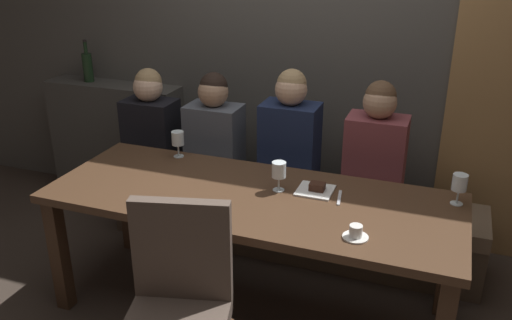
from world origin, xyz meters
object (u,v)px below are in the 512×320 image
Objects in this scene: espresso_cup at (356,233)px; chair_near_side at (178,299)px; diner_near_end at (376,148)px; banquette_bench at (288,219)px; wine_bottle_dark_red at (88,66)px; diner_far_end at (291,136)px; dessert_plate at (316,189)px; diner_redhead at (151,124)px; wine_glass_center_back at (460,184)px; dining_table at (252,209)px; wine_glass_far_right at (279,171)px; wine_glass_near_right at (178,139)px; fork_on_table at (339,198)px; diner_bearded at (214,131)px.

chair_near_side is at bearing -144.78° from espresso_cup.
diner_near_end is 6.54× the size of espresso_cup.
banquette_bench is 7.67× the size of wine_bottle_dark_red.
diner_far_end is 0.62m from dessert_plate.
diner_redhead reaches higher than wine_glass_center_back.
diner_far_end is at bearing 89.69° from dining_table.
wine_glass_far_right is at bearing -78.95° from diner_far_end.
diner_far_end is (0.00, -0.01, 0.61)m from banquette_bench.
diner_near_end is at bearing 17.50° from wine_glass_near_right.
chair_near_side reaches higher than wine_glass_center_back.
wine_glass_far_right is at bearing 39.56° from dining_table.
banquette_bench is at bearing 119.50° from fork_on_table.
wine_bottle_dark_red is 1.92× the size of fork_on_table.
diner_far_end is 2.50× the size of wine_bottle_dark_red.
diner_near_end is (0.54, 0.71, 0.17)m from dining_table.
dining_table is at bearing -30.47° from wine_bottle_dark_red.
wine_glass_center_back reaches higher than dessert_plate.
wine_glass_center_back is at bearing -23.01° from banquette_bench.
wine_bottle_dark_red is 2.41m from fork_on_table.
diner_near_end is 0.60m from dessert_plate.
wine_glass_near_right is 0.96× the size of fork_on_table.
banquette_bench is (0.00, 0.70, -0.42)m from dining_table.
diner_redhead reaches higher than espresso_cup.
chair_near_side reaches higher than wine_glass_far_right.
diner_bearded is 3.96× the size of dessert_plate.
diner_redhead is 2.08m from wine_glass_center_back.
diner_redhead is (-1.01, 0.68, 0.15)m from dining_table.
wine_glass_near_right is 0.86× the size of dessert_plate.
chair_near_side is at bearing -46.10° from wine_bottle_dark_red.
wine_glass_center_back is 0.96× the size of fork_on_table.
wine_glass_far_right is (0.12, 0.10, 0.20)m from dining_table.
wine_bottle_dark_red is at bearing 163.90° from diner_bearded.
chair_near_side is 1.50m from wine_glass_center_back.
espresso_cup is (0.48, -0.35, -0.09)m from wine_glass_far_right.
diner_far_end reaches higher than wine_glass_near_right.
wine_bottle_dark_red reaches higher than fork_on_table.
wine_glass_center_back reaches higher than fork_on_table.
diner_bearded is 4.59× the size of wine_glass_near_right.
diner_bearded reaches higher than chair_near_side.
wine_glass_far_right is (0.64, -0.58, 0.05)m from diner_bearded.
diner_far_end is 4.28× the size of dessert_plate.
wine_glass_far_right is (0.12, -0.60, 0.62)m from banquette_bench.
wine_bottle_dark_red is at bearing 149.53° from dining_table.
chair_near_side is 8.17× the size of espresso_cup.
banquette_bench is 1.97m from wine_bottle_dark_red.
diner_far_end is at bearing 29.31° from wine_glass_near_right.
diner_far_end reaches higher than fork_on_table.
banquette_bench is 0.78m from diner_bearded.
diner_redhead reaches higher than wine_glass_far_right.
banquette_bench is 0.88m from wine_glass_far_right.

